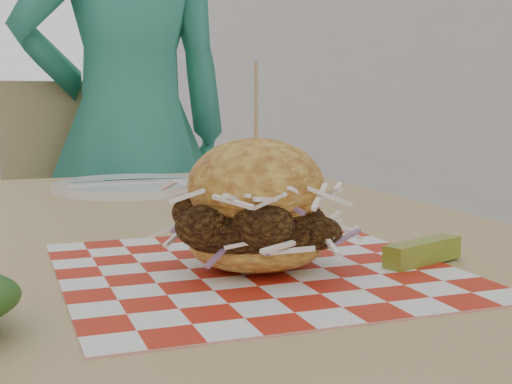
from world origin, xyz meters
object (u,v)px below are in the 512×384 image
at_px(patio_chair, 79,234).
at_px(patio_table, 183,287).
at_px(diner, 130,133).
at_px(sandwich, 256,212).

bearing_deg(patio_chair, patio_table, -101.46).
bearing_deg(patio_table, patio_chair, 91.21).
bearing_deg(patio_chair, diner, -25.01).
distance_m(diner, patio_table, 1.01).
height_order(diner, patio_chair, diner).
bearing_deg(patio_chair, sandwich, -101.27).
relative_size(patio_chair, sandwich, 4.91).
bearing_deg(diner, sandwich, 77.02).
xyz_separation_m(patio_chair, sandwich, (0.03, -1.27, 0.25)).
distance_m(diner, sandwich, 1.24).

